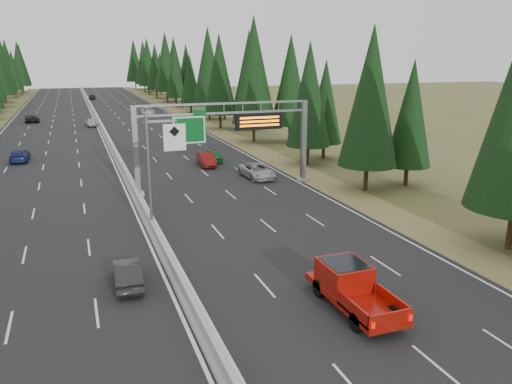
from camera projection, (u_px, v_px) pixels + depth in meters
road at (102, 129)px, 84.34m from camera, size 32.00×260.00×0.08m
shoulder_right at (204, 125)px, 90.27m from camera, size 3.60×260.00×0.06m
median_barrier at (101, 127)px, 84.24m from camera, size 0.70×260.00×0.85m
sign_gantry at (232, 132)px, 45.06m from camera, size 16.75×0.98×7.80m
hov_sign_pole at (158, 166)px, 33.44m from camera, size 2.80×0.50×8.00m
tree_row_right at (222, 72)px, 90.72m from camera, size 12.01×242.41×18.84m
silver_minivan at (257, 171)px, 49.89m from camera, size 2.67×5.31×1.44m
red_pickup at (349, 283)px, 24.08m from camera, size 2.18×6.12×1.99m
car_ahead_green at (213, 156)px, 57.84m from camera, size 1.74×4.07×1.37m
car_ahead_dkred at (206, 159)px, 55.45m from camera, size 1.86×4.61×1.49m
car_ahead_dkgrey at (185, 121)px, 89.67m from camera, size 2.20×5.04×1.44m
car_ahead_white at (148, 111)px, 104.80m from camera, size 3.13×5.91×1.58m
car_ahead_far at (92, 97)px, 144.58m from camera, size 2.18×4.66×1.54m
car_onc_near at (128, 274)px, 26.22m from camera, size 1.57×4.05×1.32m
car_onc_blue at (20, 155)px, 57.87m from camera, size 2.12×4.99×1.43m
car_onc_white at (91, 122)px, 87.58m from camera, size 2.04×4.40×1.46m
car_onc_far at (32, 118)px, 93.55m from camera, size 2.89×5.48×1.47m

